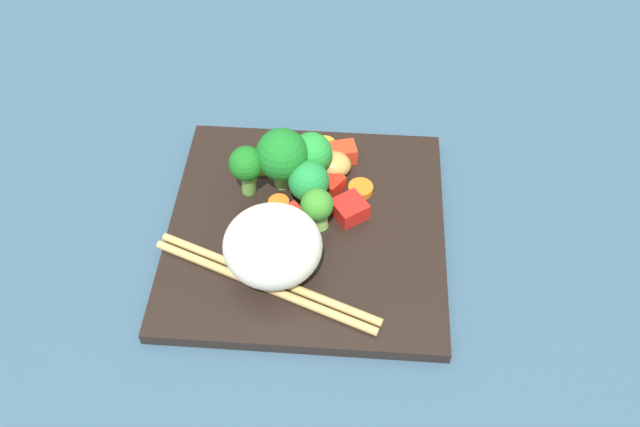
{
  "coord_description": "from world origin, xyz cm",
  "views": [
    {
      "loc": [
        -4.14,
        40.54,
        50.9
      ],
      "look_at": [
        -1.28,
        0.22,
        3.24
      ],
      "focal_mm": 38.65,
      "sensor_mm": 36.0,
      "label": 1
    }
  ],
  "objects": [
    {
      "name": "pepper_chunk_2",
      "position": [
        -2.89,
        -8.88,
        2.13
      ],
      "size": [
        3.13,
        2.7,
        1.76
      ],
      "primitive_type": "cube",
      "rotation": [
        0.0,
        0.0,
        0.26
      ],
      "color": "red",
      "rests_on": "square_plate"
    },
    {
      "name": "broccoli_floret_4",
      "position": [
        2.63,
        -4.79,
        5.39
      ],
      "size": [
        4.99,
        4.99,
        6.82
      ],
      "color": "#74AF54",
      "rests_on": "square_plate"
    },
    {
      "name": "rice_mound",
      "position": [
        2.38,
        5.33,
        4.67
      ],
      "size": [
        9.14,
        8.6,
        6.85
      ],
      "primitive_type": "ellipsoid",
      "rotation": [
        0.0,
        0.0,
        0.09
      ],
      "color": "white",
      "rests_on": "square_plate"
    },
    {
      "name": "chopstick_pair",
      "position": [
        2.99,
        6.93,
        1.61
      ],
      "size": [
        20.59,
        9.34,
        0.74
      ],
      "rotation": [
        0.0,
        0.0,
        2.77
      ],
      "color": "tan",
      "rests_on": "square_plate"
    },
    {
      "name": "carrot_slice_2",
      "position": [
        4.92,
        -7.33,
        1.46
      ],
      "size": [
        4.02,
        4.02,
        0.44
      ],
      "primitive_type": "cylinder",
      "rotation": [
        0.0,
        0.0,
        4.02
      ],
      "color": "orange",
      "rests_on": "square_plate"
    },
    {
      "name": "square_plate",
      "position": [
        0.0,
        0.0,
        0.62
      ],
      "size": [
        25.75,
        25.75,
        1.24
      ],
      "primitive_type": "cube",
      "rotation": [
        0.0,
        0.0,
        0.0
      ],
      "color": "black",
      "rests_on": "ground_plane"
    },
    {
      "name": "broccoli_floret_0",
      "position": [
        -0.18,
        -2.85,
        4.11
      ],
      "size": [
        3.86,
        3.86,
        4.91
      ],
      "color": "#6AB24A",
      "rests_on": "square_plate"
    },
    {
      "name": "broccoli_floret_1",
      "position": [
        -1.02,
        -0.03,
        3.92
      ],
      "size": [
        3.02,
        3.02,
        4.55
      ],
      "color": "#83BB57",
      "rests_on": "square_plate"
    },
    {
      "name": "pepper_chunk_1",
      "position": [
        -2.2,
        -4.52,
        2.01
      ],
      "size": [
        2.56,
        2.7,
        1.53
      ],
      "primitive_type": "cube",
      "rotation": [
        0.0,
        0.0,
        0.97
      ],
      "color": "red",
      "rests_on": "square_plate"
    },
    {
      "name": "ground_plane",
      "position": [
        0.0,
        0.0,
        -1.0
      ],
      "size": [
        110.0,
        110.0,
        2.0
      ],
      "primitive_type": "cube",
      "color": "#324F66"
    },
    {
      "name": "carrot_slice_1",
      "position": [
        -4.89,
        -4.59,
        1.6
      ],
      "size": [
        3.26,
        3.26,
        0.72
      ],
      "primitive_type": "cylinder",
      "rotation": [
        0.0,
        0.0,
        3.63
      ],
      "color": "orange",
      "rests_on": "square_plate"
    },
    {
      "name": "chicken_piece_1",
      "position": [
        -2.05,
        -6.81,
        2.47
      ],
      "size": [
        3.69,
        3.1,
        2.45
      ],
      "primitive_type": "ellipsoid",
      "rotation": [
        0.0,
        0.0,
        6.27
      ],
      "color": "#AE9145",
      "rests_on": "square_plate"
    },
    {
      "name": "carrot_slice_0",
      "position": [
        2.81,
        -2.11,
        1.61
      ],
      "size": [
        2.42,
        2.42,
        0.74
      ],
      "primitive_type": "cylinder",
      "rotation": [
        0.0,
        0.0,
        0.23
      ],
      "color": "orange",
      "rests_on": "square_plate"
    },
    {
      "name": "carrot_slice_3",
      "position": [
        -0.41,
        -8.33,
        1.6
      ],
      "size": [
        4.3,
        4.3,
        0.72
      ],
      "primitive_type": "cylinder",
      "rotation": [
        0.0,
        0.0,
        3.71
      ],
      "color": "orange",
      "rests_on": "square_plate"
    },
    {
      "name": "broccoli_floret_3",
      "position": [
        5.85,
        -3.75,
        4.85
      ],
      "size": [
        3.34,
        3.34,
        5.69
      ],
      "color": "#75BF53",
      "rests_on": "square_plate"
    },
    {
      "name": "pepper_chunk_0",
      "position": [
        -3.94,
        -1.52,
        2.09
      ],
      "size": [
        3.93,
        3.92,
        1.7
      ],
      "primitive_type": "cube",
      "rotation": [
        0.0,
        0.0,
        5.34
      ],
      "color": "red",
      "rests_on": "square_plate"
    },
    {
      "name": "pepper_chunk_3",
      "position": [
        1.12,
        0.32,
        2.09
      ],
      "size": [
        2.96,
        3.05,
        1.7
      ],
      "primitive_type": "cube",
      "rotation": [
        0.0,
        0.0,
        2.27
      ],
      "color": "red",
      "rests_on": "square_plate"
    },
    {
      "name": "broccoli_floret_2",
      "position": [
        0.34,
        -6.1,
        4.46
      ],
      "size": [
        4.07,
        4.07,
        5.5
      ],
      "color": "#67AF4F",
      "rests_on": "square_plate"
    },
    {
      "name": "carrot_slice_4",
      "position": [
        -1.03,
        -10.36,
        1.61
      ],
      "size": [
        2.88,
        2.88,
        0.73
      ],
      "primitive_type": "cylinder",
      "rotation": [
        0.0,
        0.0,
        2.75
      ],
      "color": "orange",
      "rests_on": "square_plate"
    }
  ]
}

